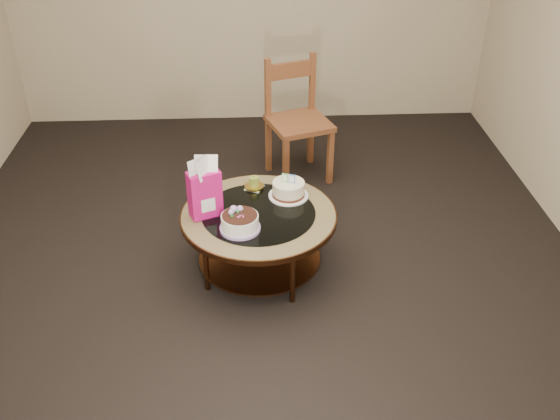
{
  "coord_description": "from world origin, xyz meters",
  "views": [
    {
      "loc": [
        -0.03,
        -3.38,
        2.66
      ],
      "look_at": [
        0.14,
        0.02,
        0.46
      ],
      "focal_mm": 40.0,
      "sensor_mm": 36.0,
      "label": 1
    }
  ],
  "objects_px": {
    "coffee_table": "(259,223)",
    "cream_cake": "(288,190)",
    "dining_chair": "(297,120)",
    "decorated_cake": "(240,223)",
    "gift_bag": "(204,188)"
  },
  "relations": [
    {
      "from": "coffee_table",
      "to": "cream_cake",
      "type": "bearing_deg",
      "value": 43.07
    },
    {
      "from": "cream_cake",
      "to": "dining_chair",
      "type": "distance_m",
      "value": 1.12
    },
    {
      "from": "coffee_table",
      "to": "decorated_cake",
      "type": "distance_m",
      "value": 0.25
    },
    {
      "from": "decorated_cake",
      "to": "dining_chair",
      "type": "bearing_deg",
      "value": 72.69
    },
    {
      "from": "coffee_table",
      "to": "decorated_cake",
      "type": "relative_size",
      "value": 4.02
    },
    {
      "from": "decorated_cake",
      "to": "cream_cake",
      "type": "relative_size",
      "value": 0.94
    },
    {
      "from": "decorated_cake",
      "to": "dining_chair",
      "type": "height_order",
      "value": "dining_chair"
    },
    {
      "from": "dining_chair",
      "to": "cream_cake",
      "type": "bearing_deg",
      "value": -116.0
    },
    {
      "from": "gift_bag",
      "to": "decorated_cake",
      "type": "bearing_deg",
      "value": -62.7
    },
    {
      "from": "coffee_table",
      "to": "dining_chair",
      "type": "height_order",
      "value": "dining_chair"
    },
    {
      "from": "coffee_table",
      "to": "decorated_cake",
      "type": "height_order",
      "value": "decorated_cake"
    },
    {
      "from": "decorated_cake",
      "to": "gift_bag",
      "type": "relative_size",
      "value": 0.63
    },
    {
      "from": "decorated_cake",
      "to": "gift_bag",
      "type": "height_order",
      "value": "gift_bag"
    },
    {
      "from": "decorated_cake",
      "to": "dining_chair",
      "type": "xyz_separation_m",
      "value": [
        0.47,
        1.49,
        0.0
      ]
    },
    {
      "from": "cream_cake",
      "to": "dining_chair",
      "type": "height_order",
      "value": "dining_chair"
    }
  ]
}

